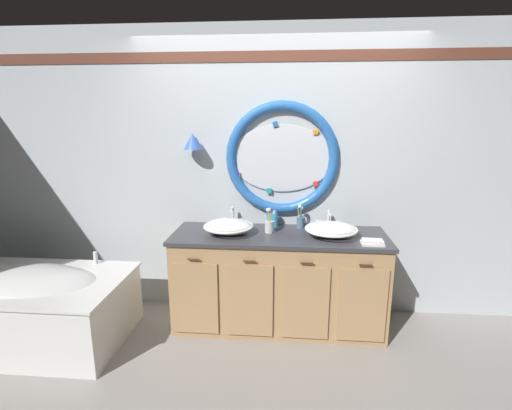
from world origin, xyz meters
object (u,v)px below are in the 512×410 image
at_px(sink_basin_right, 331,229).
at_px(soap_dispenser, 275,219).
at_px(bathtub, 22,303).
at_px(toothbrush_holder_right, 300,221).
at_px(folded_hand_towel, 373,242).
at_px(sink_basin_left, 228,226).
at_px(toothbrush_holder_left, 269,226).

height_order(sink_basin_right, soap_dispenser, soap_dispenser).
bearing_deg(bathtub, sink_basin_right, 9.12).
relative_size(bathtub, toothbrush_holder_right, 7.76).
bearing_deg(sink_basin_right, folded_hand_towel, -30.94).
bearing_deg(sink_basin_left, folded_hand_towel, -8.84).
distance_m(bathtub, folded_hand_towel, 2.90).
bearing_deg(soap_dispenser, bathtub, -162.38).
relative_size(sink_basin_right, folded_hand_towel, 2.55).
relative_size(sink_basin_right, toothbrush_holder_left, 2.01).
bearing_deg(bathtub, soap_dispenser, 17.62).
distance_m(toothbrush_holder_left, toothbrush_holder_right, 0.31).
height_order(bathtub, toothbrush_holder_left, toothbrush_holder_left).
xyz_separation_m(toothbrush_holder_left, toothbrush_holder_right, (0.27, 0.16, 0.00)).
relative_size(sink_basin_left, toothbrush_holder_right, 1.96).
distance_m(sink_basin_left, soap_dispenser, 0.46).
relative_size(bathtub, toothbrush_holder_left, 7.76).
bearing_deg(sink_basin_left, sink_basin_right, 0.00).
xyz_separation_m(sink_basin_right, folded_hand_towel, (0.30, -0.18, -0.04)).
xyz_separation_m(sink_basin_left, toothbrush_holder_left, (0.35, 0.07, -0.00)).
xyz_separation_m(toothbrush_holder_left, folded_hand_towel, (0.83, -0.25, -0.04)).
height_order(sink_basin_left, toothbrush_holder_right, toothbrush_holder_right).
xyz_separation_m(soap_dispenser, folded_hand_towel, (0.79, -0.43, -0.05)).
bearing_deg(sink_basin_left, soap_dispenser, 32.44).
height_order(toothbrush_holder_left, folded_hand_towel, toothbrush_holder_left).
height_order(toothbrush_holder_left, soap_dispenser, toothbrush_holder_left).
distance_m(bathtub, toothbrush_holder_left, 2.15).
height_order(sink_basin_left, soap_dispenser, soap_dispenser).
bearing_deg(folded_hand_towel, toothbrush_holder_right, 143.84).
xyz_separation_m(sink_basin_right, soap_dispenser, (-0.48, 0.24, 0.01)).
relative_size(bathtub, folded_hand_towel, 9.82).
distance_m(toothbrush_holder_left, folded_hand_towel, 0.86).
bearing_deg(sink_basin_right, sink_basin_left, 180.00).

